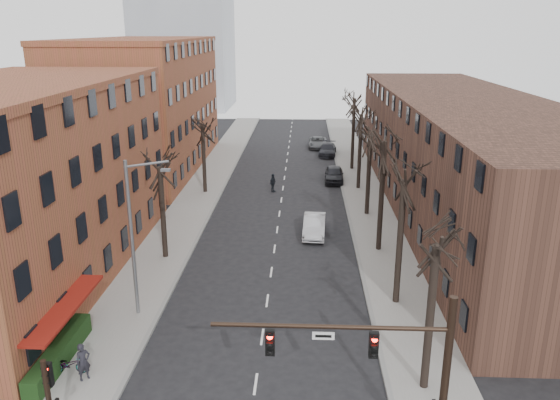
# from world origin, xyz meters

# --- Properties ---
(sidewalk_left) EXTENTS (4.00, 90.00, 0.15)m
(sidewalk_left) POSITION_xyz_m (-8.00, 35.00, 0.07)
(sidewalk_left) COLOR gray
(sidewalk_left) RESTS_ON ground
(sidewalk_right) EXTENTS (4.00, 90.00, 0.15)m
(sidewalk_right) POSITION_xyz_m (8.00, 35.00, 0.07)
(sidewalk_right) COLOR gray
(sidewalk_right) RESTS_ON ground
(building_left_near) EXTENTS (12.00, 26.00, 12.00)m
(building_left_near) POSITION_xyz_m (-16.00, 15.00, 6.00)
(building_left_near) COLOR brown
(building_left_near) RESTS_ON ground
(building_left_far) EXTENTS (12.00, 28.00, 14.00)m
(building_left_far) POSITION_xyz_m (-16.00, 44.00, 7.00)
(building_left_far) COLOR brown
(building_left_far) RESTS_ON ground
(building_right) EXTENTS (12.00, 50.00, 10.00)m
(building_right) POSITION_xyz_m (16.00, 30.00, 5.00)
(building_right) COLOR #4E2F24
(building_right) RESTS_ON ground
(awning_left) EXTENTS (1.20, 7.00, 0.15)m
(awning_left) POSITION_xyz_m (-9.40, 6.00, 0.00)
(awning_left) COLOR maroon
(awning_left) RESTS_ON ground
(hedge) EXTENTS (0.80, 6.00, 1.00)m
(hedge) POSITION_xyz_m (-9.50, 5.00, 0.65)
(hedge) COLOR #1D3913
(hedge) RESTS_ON sidewalk_left
(tree_right_a) EXTENTS (5.20, 5.20, 10.00)m
(tree_right_a) POSITION_xyz_m (7.60, 4.00, 0.00)
(tree_right_a) COLOR black
(tree_right_a) RESTS_ON ground
(tree_right_b) EXTENTS (5.20, 5.20, 10.80)m
(tree_right_b) POSITION_xyz_m (7.60, 12.00, 0.00)
(tree_right_b) COLOR black
(tree_right_b) RESTS_ON ground
(tree_right_c) EXTENTS (5.20, 5.20, 11.60)m
(tree_right_c) POSITION_xyz_m (7.60, 20.00, 0.00)
(tree_right_c) COLOR black
(tree_right_c) RESTS_ON ground
(tree_right_d) EXTENTS (5.20, 5.20, 10.00)m
(tree_right_d) POSITION_xyz_m (7.60, 28.00, 0.00)
(tree_right_d) COLOR black
(tree_right_d) RESTS_ON ground
(tree_right_e) EXTENTS (5.20, 5.20, 10.80)m
(tree_right_e) POSITION_xyz_m (7.60, 36.00, 0.00)
(tree_right_e) COLOR black
(tree_right_e) RESTS_ON ground
(tree_right_f) EXTENTS (5.20, 5.20, 11.60)m
(tree_right_f) POSITION_xyz_m (7.60, 44.00, 0.00)
(tree_right_f) COLOR black
(tree_right_f) RESTS_ON ground
(tree_left_a) EXTENTS (5.20, 5.20, 9.50)m
(tree_left_a) POSITION_xyz_m (-7.60, 18.00, 0.00)
(tree_left_a) COLOR black
(tree_left_a) RESTS_ON ground
(tree_left_b) EXTENTS (5.20, 5.20, 9.50)m
(tree_left_b) POSITION_xyz_m (-7.60, 34.00, 0.00)
(tree_left_b) COLOR black
(tree_left_b) RESTS_ON ground
(signal_mast_arm) EXTENTS (8.14, 0.30, 7.20)m
(signal_mast_arm) POSITION_xyz_m (5.45, -1.00, 4.40)
(signal_mast_arm) COLOR black
(signal_mast_arm) RESTS_ON ground
(streetlight) EXTENTS (2.45, 0.22, 9.03)m
(streetlight) POSITION_xyz_m (-7.03, 10.00, 5.01)
(streetlight) COLOR slate
(streetlight) RESTS_ON ground
(silver_sedan) EXTENTS (1.91, 4.86, 1.58)m
(silver_sedan) POSITION_xyz_m (2.97, 23.00, 0.79)
(silver_sedan) COLOR #ACADB3
(silver_sedan) RESTS_ON ground
(parked_car_near) EXTENTS (2.11, 4.86, 1.63)m
(parked_car_near) POSITION_xyz_m (5.30, 38.75, 0.82)
(parked_car_near) COLOR black
(parked_car_near) RESTS_ON ground
(parked_car_mid) EXTENTS (2.57, 5.30, 1.49)m
(parked_car_mid) POSITION_xyz_m (5.11, 51.24, 0.74)
(parked_car_mid) COLOR black
(parked_car_mid) RESTS_ON ground
(parked_car_far) EXTENTS (2.53, 5.19, 1.42)m
(parked_car_far) POSITION_xyz_m (3.94, 55.87, 0.71)
(parked_car_far) COLOR #505357
(parked_car_far) RESTS_ON ground
(pedestrian_a) EXTENTS (0.77, 0.77, 1.80)m
(pedestrian_a) POSITION_xyz_m (-7.84, 3.83, 1.05)
(pedestrian_a) COLOR black
(pedestrian_a) RESTS_ON sidewalk_left
(pedestrian_crossing) EXTENTS (0.85, 1.17, 1.84)m
(pedestrian_crossing) POSITION_xyz_m (-0.95, 34.66, 0.92)
(pedestrian_crossing) COLOR black
(pedestrian_crossing) RESTS_ON ground
(bicycle) EXTENTS (1.83, 0.78, 0.93)m
(bicycle) POSITION_xyz_m (-8.71, 4.24, 0.62)
(bicycle) COLOR gray
(bicycle) RESTS_ON sidewalk_left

